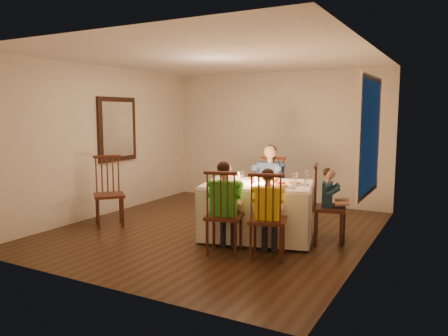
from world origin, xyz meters
The scene contains 26 objects.
ground centered at (0.00, 0.00, 0.00)m, with size 5.00×5.00×0.00m, color black.
wall_left centered at (-2.25, 0.00, 1.30)m, with size 0.02×5.00×2.60m, color beige.
wall_right centered at (2.25, 0.00, 1.30)m, with size 0.02×5.00×2.60m, color beige.
wall_back centered at (0.00, 2.50, 1.30)m, with size 4.50×0.02×2.60m, color beige.
ceiling centered at (0.00, 0.00, 2.60)m, with size 5.00×5.00×0.00m, color white.
dining_table centered at (0.74, -0.08, 0.57)m, with size 1.76×1.45×0.77m.
chair_adult centered at (0.59, 0.70, 0.00)m, with size 0.45×0.43×1.09m, color #39190F, non-canonical shape.
chair_near_left centered at (0.65, -0.92, 0.00)m, with size 0.45×0.43×1.09m, color #39190F, non-canonical shape.
chair_near_right centered at (1.21, -0.84, 0.00)m, with size 0.45×0.43×1.09m, color #39190F, non-canonical shape.
chair_end centered at (1.70, 0.20, 0.00)m, with size 0.45×0.43×1.09m, color #39190F, non-canonical shape.
chair_extra centered at (-1.62, -0.60, 0.00)m, with size 0.46×0.44×1.12m, color #39190F, non-canonical shape.
adult centered at (0.59, 0.70, 0.00)m, with size 0.48×0.44×1.29m, color #33517F, non-canonical shape.
child_green centered at (0.65, -0.92, 0.00)m, with size 0.43×0.39×1.19m, color green, non-canonical shape.
child_yellow centered at (1.21, -0.84, 0.00)m, with size 0.39×0.36×1.13m, color yellow, non-canonical shape.
child_teal centered at (1.70, 0.20, 0.00)m, with size 0.34×0.31×1.04m, color #193140, non-canonical shape.
setting_adult centered at (0.69, 0.28, 0.81)m, with size 0.26×0.26×0.02m, color white.
setting_green centered at (0.48, -0.50, 0.81)m, with size 0.26×0.26×0.02m, color white.
setting_yellow centered at (1.17, -0.28, 0.81)m, with size 0.26×0.26×0.02m, color white.
setting_teal centered at (1.25, 0.02, 0.81)m, with size 0.26×0.26×0.02m, color white.
candle_left centered at (0.69, -0.09, 0.85)m, with size 0.06×0.06×0.10m, color silver.
candle_right centered at (0.85, -0.05, 0.85)m, with size 0.06×0.06×0.10m, color silver.
squash centered at (0.07, 0.08, 0.85)m, with size 0.09×0.09×0.09m, color #F8FD42.
orange_fruit centered at (0.95, 0.03, 0.84)m, with size 0.08×0.08×0.08m, color orange.
serving_bowl centered at (0.26, 0.14, 0.83)m, with size 0.24×0.24×0.06m, color white.
wall_mirror centered at (-2.22, 0.30, 1.50)m, with size 0.06×0.95×1.15m.
window_blinds centered at (2.21, 0.10, 1.50)m, with size 0.07×1.34×1.54m.
Camera 1 is at (3.25, -5.71, 1.80)m, focal length 35.00 mm.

